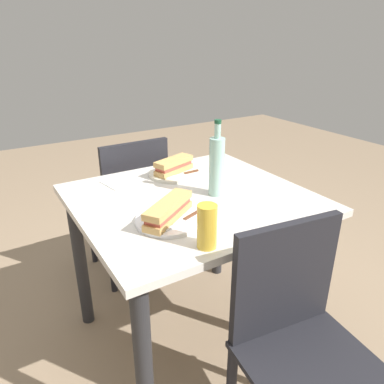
{
  "coord_description": "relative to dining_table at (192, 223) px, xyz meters",
  "views": [
    {
      "loc": [
        0.73,
        1.2,
        1.4
      ],
      "look_at": [
        0.0,
        0.0,
        0.79
      ],
      "focal_mm": 34.19,
      "sensor_mm": 36.0,
      "label": 1
    }
  ],
  "objects": [
    {
      "name": "plate_near",
      "position": [
        -0.06,
        -0.26,
        0.14
      ],
      "size": [
        0.24,
        0.24,
        0.01
      ],
      "primitive_type": "cylinder",
      "color": "silver",
      "rests_on": "dining_table"
    },
    {
      "name": "beer_glass",
      "position": [
        0.17,
        0.36,
        0.2
      ],
      "size": [
        0.06,
        0.06,
        0.15
      ],
      "primitive_type": "cylinder",
      "color": "gold",
      "rests_on": "dining_table"
    },
    {
      "name": "baguette_sandwich_near",
      "position": [
        -0.06,
        -0.26,
        0.18
      ],
      "size": [
        0.22,
        0.13,
        0.07
      ],
      "color": "tan",
      "rests_on": "plate_near"
    },
    {
      "name": "chair_near",
      "position": [
        0.03,
        -0.63,
        -0.13
      ],
      "size": [
        0.4,
        0.4,
        0.88
      ],
      "color": "black",
      "rests_on": "ground"
    },
    {
      "name": "plate_far",
      "position": [
        0.19,
        0.15,
        0.14
      ],
      "size": [
        0.24,
        0.24,
        0.01
      ],
      "primitive_type": "cylinder",
      "color": "white",
      "rests_on": "dining_table"
    },
    {
      "name": "water_bottle",
      "position": [
        -0.1,
        0.03,
        0.26
      ],
      "size": [
        0.06,
        0.06,
        0.32
      ],
      "color": "#99C6B7",
      "rests_on": "dining_table"
    },
    {
      "name": "knife_far",
      "position": [
        0.15,
        0.19,
        0.15
      ],
      "size": [
        0.17,
        0.07,
        0.01
      ],
      "color": "silver",
      "rests_on": "plate_far"
    },
    {
      "name": "baguette_sandwich_far",
      "position": [
        0.19,
        0.15,
        0.18
      ],
      "size": [
        0.25,
        0.2,
        0.07
      ],
      "color": "tan",
      "rests_on": "plate_far"
    },
    {
      "name": "ground_plane",
      "position": [
        0.0,
        0.0,
        -0.64
      ],
      "size": [
        8.0,
        8.0,
        0.0
      ],
      "primitive_type": "plane",
      "color": "#8C755B"
    },
    {
      "name": "chair_far",
      "position": [
        -0.01,
        0.63,
        -0.13
      ],
      "size": [
        0.45,
        0.45,
        0.88
      ],
      "color": "black",
      "rests_on": "ground"
    },
    {
      "name": "knife_near",
      "position": [
        -0.09,
        -0.21,
        0.15
      ],
      "size": [
        0.18,
        0.02,
        0.01
      ],
      "color": "silver",
      "rests_on": "plate_near"
    },
    {
      "name": "paper_napkin",
      "position": [
        0.2,
        -0.31,
        0.13
      ],
      "size": [
        0.16,
        0.16,
        0.0
      ],
      "primitive_type": "cube",
      "rotation": [
        0.0,
        0.0,
        0.19
      ],
      "color": "white",
      "rests_on": "dining_table"
    },
    {
      "name": "dining_table",
      "position": [
        0.0,
        0.0,
        0.0
      ],
      "size": [
        0.95,
        0.87,
        0.77
      ],
      "color": "beige",
      "rests_on": "ground"
    }
  ]
}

